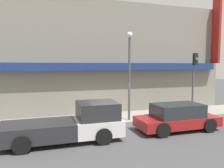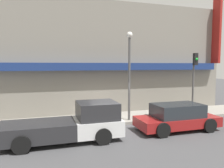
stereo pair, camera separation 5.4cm
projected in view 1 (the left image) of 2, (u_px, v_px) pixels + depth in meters
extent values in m
plane|color=#424244|center=(114.00, 126.00, 12.76)|extent=(80.00, 80.00, 0.00)
cube|color=gray|center=(107.00, 119.00, 14.09)|extent=(36.00, 2.83, 0.17)
cube|color=gray|center=(96.00, 59.00, 16.52)|extent=(19.80, 3.00, 8.03)
cube|color=navy|center=(102.00, 67.00, 14.86)|extent=(18.22, 0.60, 0.50)
cube|color=maroon|center=(216.00, 31.00, 17.36)|extent=(0.20, 0.80, 5.06)
cube|color=silver|center=(97.00, 126.00, 10.60)|extent=(2.20, 1.90, 0.74)
cube|color=#262628|center=(97.00, 110.00, 10.53)|extent=(1.87, 1.75, 0.80)
cube|color=#262628|center=(38.00, 131.00, 9.77)|extent=(3.29, 1.90, 0.74)
cylinder|color=black|center=(94.00, 125.00, 11.54)|extent=(0.75, 0.22, 0.75)
cylinder|color=black|center=(104.00, 137.00, 9.73)|extent=(0.75, 0.22, 0.75)
cylinder|color=black|center=(25.00, 131.00, 10.52)|extent=(0.75, 0.22, 0.75)
cylinder|color=black|center=(22.00, 145.00, 8.71)|extent=(0.75, 0.22, 0.75)
cube|color=maroon|center=(177.00, 121.00, 11.97)|extent=(4.52, 1.82, 0.53)
cube|color=#23282D|center=(177.00, 110.00, 11.91)|extent=(2.62, 1.63, 0.70)
cylinder|color=black|center=(188.00, 118.00, 13.26)|extent=(0.75, 0.22, 0.75)
cylinder|color=black|center=(210.00, 125.00, 11.54)|extent=(0.75, 0.22, 0.75)
cylinder|color=black|center=(146.00, 121.00, 12.42)|extent=(0.75, 0.22, 0.75)
cylinder|color=black|center=(163.00, 130.00, 10.69)|extent=(0.75, 0.22, 0.75)
cylinder|color=red|center=(107.00, 116.00, 13.35)|extent=(0.20, 0.20, 0.54)
sphere|color=red|center=(107.00, 111.00, 13.32)|extent=(0.19, 0.19, 0.19)
cylinder|color=#4C4C4C|center=(129.00, 80.00, 13.28)|extent=(0.14, 0.14, 5.01)
sphere|color=silver|center=(130.00, 35.00, 13.05)|extent=(0.36, 0.36, 0.36)
cylinder|color=#4C4C4C|center=(193.00, 84.00, 14.76)|extent=(0.12, 0.12, 4.18)
cube|color=black|center=(195.00, 59.00, 14.46)|extent=(0.28, 0.20, 0.80)
sphere|color=green|center=(197.00, 59.00, 14.35)|extent=(0.16, 0.16, 0.16)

